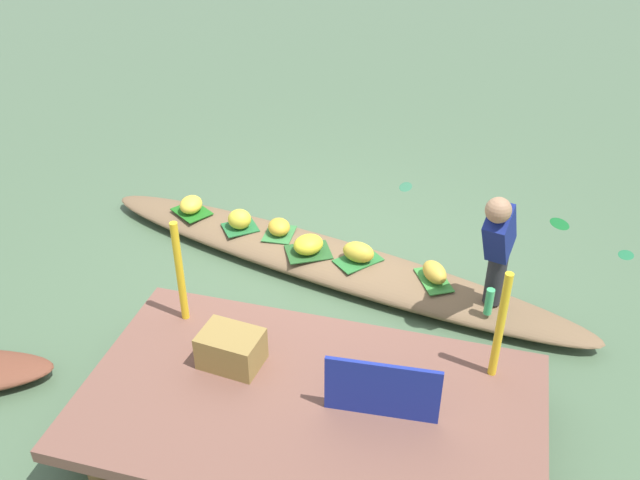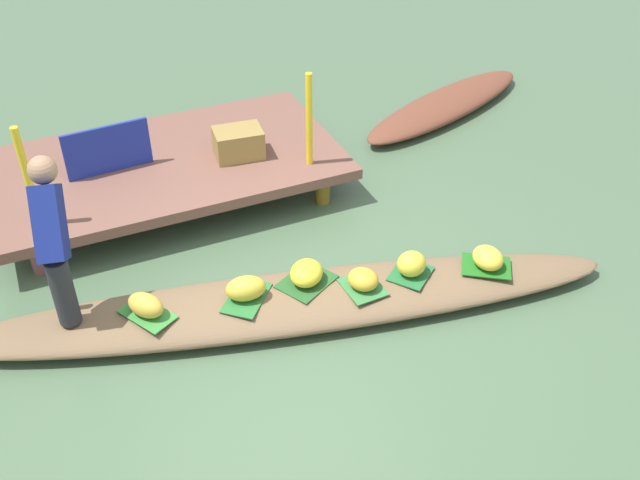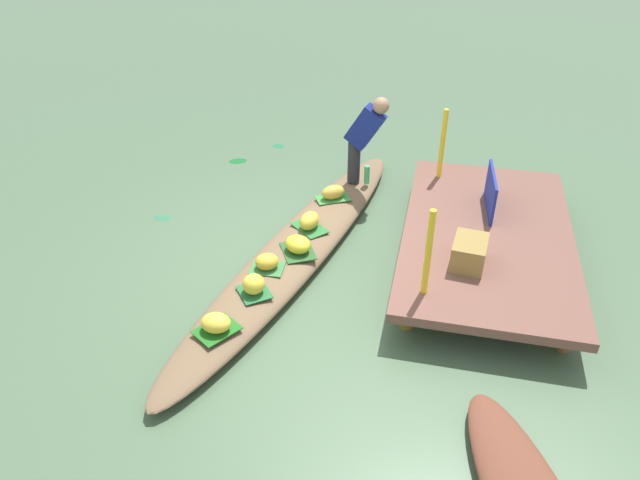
# 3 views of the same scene
# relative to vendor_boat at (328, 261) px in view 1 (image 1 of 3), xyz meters

# --- Properties ---
(canal_water) EXTENTS (40.00, 40.00, 0.00)m
(canal_water) POSITION_rel_vendor_boat_xyz_m (0.00, 0.00, -0.10)
(canal_water) COLOR #496447
(canal_water) RESTS_ON ground
(dock_platform) EXTENTS (3.20, 1.80, 0.38)m
(dock_platform) POSITION_rel_vendor_boat_xyz_m (-0.40, 2.04, 0.22)
(dock_platform) COLOR brown
(dock_platform) RESTS_ON ground
(vendor_boat) EXTENTS (5.16, 1.85, 0.21)m
(vendor_boat) POSITION_rel_vendor_boat_xyz_m (0.00, 0.00, 0.00)
(vendor_boat) COLOR brown
(vendor_boat) RESTS_ON ground
(leaf_mat_0) EXTENTS (0.41, 0.47, 0.01)m
(leaf_mat_0) POSITION_rel_vendor_boat_xyz_m (-1.04, 0.20, 0.11)
(leaf_mat_0) COLOR #378536
(leaf_mat_0) RESTS_ON vendor_boat
(banana_bunch_0) EXTENTS (0.32, 0.34, 0.17)m
(banana_bunch_0) POSITION_rel_vendor_boat_xyz_m (-1.04, 0.20, 0.20)
(banana_bunch_0) COLOR gold
(banana_bunch_0) RESTS_ON vendor_boat
(leaf_mat_1) EXTENTS (0.30, 0.36, 0.01)m
(leaf_mat_1) POSITION_rel_vendor_boat_xyz_m (0.54, -0.17, 0.11)
(leaf_mat_1) COLOR #35783C
(leaf_mat_1) RESTS_ON vendor_boat
(banana_bunch_1) EXTENTS (0.30, 0.32, 0.16)m
(banana_bunch_1) POSITION_rel_vendor_boat_xyz_m (0.54, -0.17, 0.19)
(banana_bunch_1) COLOR gold
(banana_bunch_1) RESTS_ON vendor_boat
(leaf_mat_2) EXTENTS (0.52, 0.48, 0.01)m
(leaf_mat_2) POSITION_rel_vendor_boat_xyz_m (0.17, 0.06, 0.11)
(leaf_mat_2) COLOR #265626
(leaf_mat_2) RESTS_ON vendor_boat
(banana_bunch_2) EXTENTS (0.38, 0.39, 0.17)m
(banana_bunch_2) POSITION_rel_vendor_boat_xyz_m (0.17, 0.06, 0.20)
(banana_bunch_2) COLOR yellow
(banana_bunch_2) RESTS_ON vendor_boat
(leaf_mat_3) EXTENTS (0.43, 0.42, 0.01)m
(leaf_mat_3) POSITION_rel_vendor_boat_xyz_m (0.96, -0.18, 0.11)
(leaf_mat_3) COLOR #226733
(leaf_mat_3) RESTS_ON vendor_boat
(banana_bunch_3) EXTENTS (0.27, 0.26, 0.20)m
(banana_bunch_3) POSITION_rel_vendor_boat_xyz_m (0.96, -0.18, 0.21)
(banana_bunch_3) COLOR yellow
(banana_bunch_3) RESTS_ON vendor_boat
(leaf_mat_4) EXTENTS (0.48, 0.49, 0.01)m
(leaf_mat_4) POSITION_rel_vendor_boat_xyz_m (-0.31, 0.07, 0.11)
(leaf_mat_4) COLOR #297031
(leaf_mat_4) RESTS_ON vendor_boat
(banana_bunch_4) EXTENTS (0.33, 0.25, 0.19)m
(banana_bunch_4) POSITION_rel_vendor_boat_xyz_m (-0.31, 0.07, 0.20)
(banana_bunch_4) COLOR gold
(banana_bunch_4) RESTS_ON vendor_boat
(leaf_mat_5) EXTENTS (0.48, 0.45, 0.01)m
(leaf_mat_5) POSITION_rel_vendor_boat_xyz_m (1.56, -0.34, 0.11)
(leaf_mat_5) COLOR #1E681C
(leaf_mat_5) RESTS_ON vendor_boat
(banana_bunch_5) EXTENTS (0.23, 0.28, 0.17)m
(banana_bunch_5) POSITION_rel_vendor_boat_xyz_m (1.56, -0.34, 0.19)
(banana_bunch_5) COLOR yellow
(banana_bunch_5) RESTS_ON vendor_boat
(vendor_person) EXTENTS (0.29, 0.55, 1.18)m
(vendor_person) POSITION_rel_vendor_boat_xyz_m (-1.53, 0.48, 0.78)
(vendor_person) COLOR #28282D
(vendor_person) RESTS_ON vendor_boat
(water_bottle) EXTENTS (0.07, 0.07, 0.25)m
(water_bottle) POSITION_rel_vendor_boat_xyz_m (-1.53, 0.54, 0.23)
(water_bottle) COLOR #43BA6F
(water_bottle) RESTS_ON vendor_boat
(market_banner) EXTENTS (0.77, 0.08, 0.45)m
(market_banner) POSITION_rel_vendor_boat_xyz_m (-0.90, 2.04, 0.50)
(market_banner) COLOR navy
(market_banner) RESTS_ON dock_platform
(railing_post_west) EXTENTS (0.06, 0.06, 0.89)m
(railing_post_west) POSITION_rel_vendor_boat_xyz_m (-1.60, 1.44, 0.72)
(railing_post_west) COLOR yellow
(railing_post_west) RESTS_ON dock_platform
(railing_post_east) EXTENTS (0.06, 0.06, 0.89)m
(railing_post_east) POSITION_rel_vendor_boat_xyz_m (0.80, 1.44, 0.72)
(railing_post_east) COLOR yellow
(railing_post_east) RESTS_ON dock_platform
(produce_crate) EXTENTS (0.47, 0.37, 0.27)m
(produce_crate) POSITION_rel_vendor_boat_xyz_m (0.25, 1.83, 0.41)
(produce_crate) COLOR olive
(produce_crate) RESTS_ON dock_platform
(drifting_plant_0) EXTENTS (0.16, 0.25, 0.01)m
(drifting_plant_0) POSITION_rel_vendor_boat_xyz_m (-0.46, -1.85, -0.10)
(drifting_plant_0) COLOR #2D6848
(drifting_plant_0) RESTS_ON ground
(drifting_plant_1) EXTENTS (0.28, 0.32, 0.01)m
(drifting_plant_1) POSITION_rel_vendor_boat_xyz_m (-2.18, -1.47, -0.10)
(drifting_plant_1) COLOR #135D26
(drifting_plant_1) RESTS_ON ground
(drifting_plant_2) EXTENTS (0.20, 0.23, 0.01)m
(drifting_plant_2) POSITION_rel_vendor_boat_xyz_m (-2.82, -1.03, -0.10)
(drifting_plant_2) COLOR #1D673C
(drifting_plant_2) RESTS_ON ground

